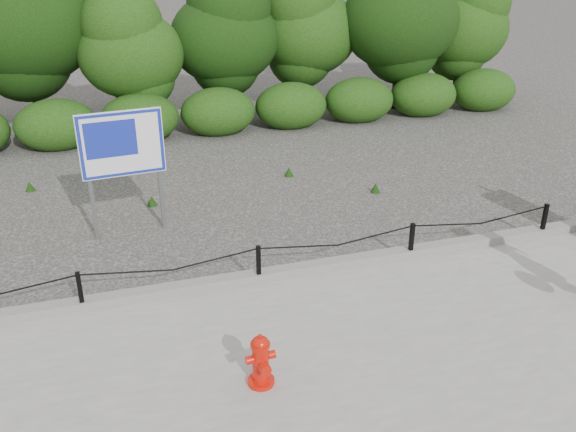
% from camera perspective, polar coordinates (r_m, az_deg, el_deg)
% --- Properties ---
extents(ground, '(90.00, 90.00, 0.00)m').
position_cam_1_polar(ground, '(9.16, -2.72, -6.60)').
color(ground, '#2D2B28').
rests_on(ground, ground).
extents(sidewalk, '(14.00, 4.00, 0.08)m').
position_cam_1_polar(sidewalk, '(7.57, 1.32, -13.93)').
color(sidewalk, gray).
rests_on(sidewalk, ground).
extents(curb, '(14.00, 0.22, 0.14)m').
position_cam_1_polar(curb, '(9.13, -2.82, -5.64)').
color(curb, slate).
rests_on(curb, sidewalk).
extents(chain_barrier, '(10.06, 0.06, 0.60)m').
position_cam_1_polar(chain_barrier, '(8.93, -2.78, -4.10)').
color(chain_barrier, black).
rests_on(chain_barrier, sidewalk).
extents(treeline, '(20.24, 3.89, 5.05)m').
position_cam_1_polar(treeline, '(16.87, -9.72, 17.04)').
color(treeline, black).
rests_on(treeline, ground).
extents(fire_hydrant, '(0.35, 0.36, 0.67)m').
position_cam_1_polar(fire_hydrant, '(7.08, -2.56, -13.40)').
color(fire_hydrant, red).
rests_on(fire_hydrant, sidewalk).
extents(advertising_sign, '(1.38, 0.22, 2.20)m').
position_cam_1_polar(advertising_sign, '(10.44, -15.27, 6.01)').
color(advertising_sign, slate).
rests_on(advertising_sign, ground).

